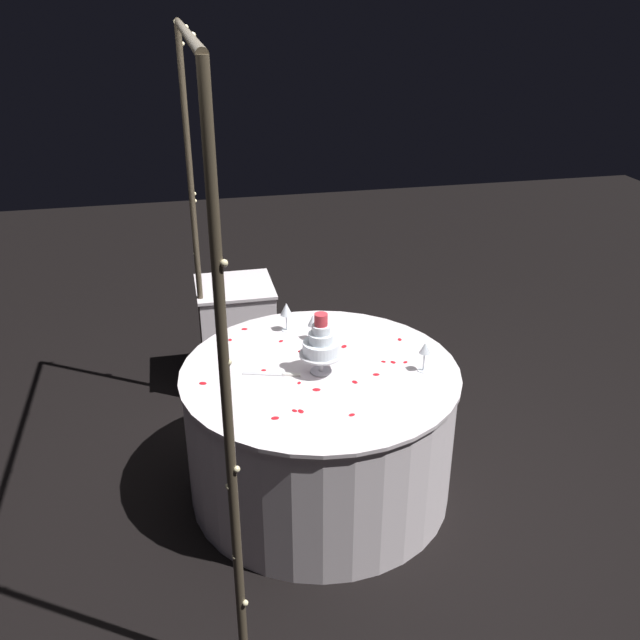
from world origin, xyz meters
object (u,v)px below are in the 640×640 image
at_px(decorative_arch, 201,229).
at_px(main_table, 320,431).
at_px(tiered_cake, 322,344).
at_px(side_table, 237,335).
at_px(wine_glass_2, 286,310).
at_px(wine_glass_1, 425,350).
at_px(cake_knife, 275,374).
at_px(wine_glass_0, 313,322).

bearing_deg(decorative_arch, main_table, -89.89).
height_order(main_table, tiered_cake, tiered_cake).
bearing_deg(side_table, main_table, -165.87).
height_order(side_table, wine_glass_2, wine_glass_2).
height_order(wine_glass_1, wine_glass_2, wine_glass_2).
bearing_deg(tiered_cake, main_table, 12.33).
xyz_separation_m(decorative_arch, cake_knife, (-0.00, -0.31, -0.79)).
xyz_separation_m(side_table, wine_glass_1, (-1.36, -0.82, 0.50)).
distance_m(wine_glass_1, cake_knife, 0.76).
bearing_deg(wine_glass_1, wine_glass_2, 44.98).
distance_m(side_table, wine_glass_0, 1.08).
relative_size(main_table, wine_glass_0, 9.57).
bearing_deg(tiered_cake, decorative_arch, 87.80).
height_order(side_table, wine_glass_1, wine_glass_1).
distance_m(main_table, side_table, 1.28).
bearing_deg(wine_glass_0, decorative_arch, 120.74).
xyz_separation_m(main_table, wine_glass_1, (-0.12, -0.51, 0.49)).
relative_size(wine_glass_2, cake_knife, 0.59).
bearing_deg(side_table, wine_glass_1, -148.74).
relative_size(main_table, cake_knife, 4.98).
bearing_deg(wine_glass_1, wine_glass_0, 45.85).
xyz_separation_m(wine_glass_0, wine_glass_1, (-0.46, -0.48, 0.01)).
xyz_separation_m(decorative_arch, side_table, (1.24, -0.23, -1.17)).
bearing_deg(decorative_arch, wine_glass_0, -59.26).
distance_m(decorative_arch, tiered_cake, 0.84).
relative_size(tiered_cake, wine_glass_2, 1.91).
xyz_separation_m(tiered_cake, cake_knife, (0.02, 0.24, -0.16)).
bearing_deg(wine_glass_2, main_table, -169.53).
bearing_deg(wine_glass_0, main_table, 174.17).
height_order(main_table, cake_knife, cake_knife).
relative_size(decorative_arch, wine_glass_2, 13.88).
relative_size(tiered_cake, wine_glass_0, 2.18).
xyz_separation_m(decorative_arch, wine_glass_1, (-0.12, -1.06, -0.67)).
bearing_deg(decorative_arch, tiered_cake, -92.20).
relative_size(wine_glass_1, cake_knife, 0.56).
distance_m(wine_glass_2, cake_knife, 0.52).
height_order(decorative_arch, tiered_cake, decorative_arch).
xyz_separation_m(side_table, wine_glass_0, (-0.89, -0.35, 0.49)).
bearing_deg(main_table, decorative_arch, 90.11).
xyz_separation_m(side_table, tiered_cake, (-1.26, -0.32, 0.54)).
bearing_deg(decorative_arch, wine_glass_2, -43.29).
xyz_separation_m(wine_glass_0, cake_knife, (-0.34, 0.27, -0.10)).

